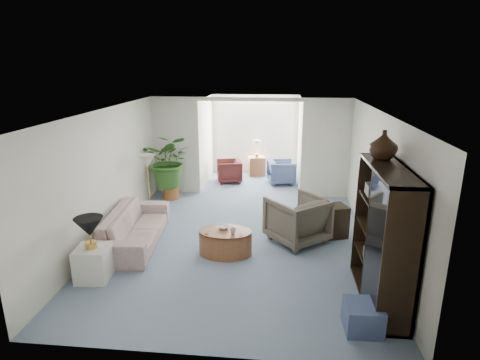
# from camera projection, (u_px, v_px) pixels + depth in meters

# --- Properties ---
(floor) EXTENTS (6.00, 6.00, 0.00)m
(floor) POSITION_uv_depth(u_px,v_px,m) (237.00, 245.00, 7.53)
(floor) COLOR #869DB2
(floor) RESTS_ON ground
(sunroom_floor) EXTENTS (2.60, 2.60, 0.00)m
(sunroom_floor) POSITION_uv_depth(u_px,v_px,m) (252.00, 182.00, 11.44)
(sunroom_floor) COLOR #869DB2
(sunroom_floor) RESTS_ON ground
(back_pier_left) EXTENTS (1.20, 0.12, 2.50)m
(back_pier_left) POSITION_uv_depth(u_px,v_px,m) (176.00, 146.00, 10.22)
(back_pier_left) COLOR white
(back_pier_left) RESTS_ON ground
(back_pier_right) EXTENTS (1.20, 0.12, 2.50)m
(back_pier_right) POSITION_uv_depth(u_px,v_px,m) (326.00, 149.00, 9.85)
(back_pier_right) COLOR white
(back_pier_right) RESTS_ON ground
(back_header) EXTENTS (2.60, 0.12, 0.10)m
(back_header) POSITION_uv_depth(u_px,v_px,m) (250.00, 99.00, 9.69)
(back_header) COLOR white
(back_header) RESTS_ON back_pier_left
(window_pane) EXTENTS (2.20, 0.02, 1.50)m
(window_pane) POSITION_uv_depth(u_px,v_px,m) (255.00, 128.00, 12.07)
(window_pane) COLOR white
(window_blinds) EXTENTS (2.20, 0.02, 1.50)m
(window_blinds) POSITION_uv_depth(u_px,v_px,m) (255.00, 128.00, 12.04)
(window_blinds) COLOR white
(framed_picture) EXTENTS (0.04, 0.50, 0.40)m
(framed_picture) POSITION_uv_depth(u_px,v_px,m) (380.00, 162.00, 6.71)
(framed_picture) COLOR #BFB699
(sofa) EXTENTS (1.06, 2.31, 0.66)m
(sofa) POSITION_uv_depth(u_px,v_px,m) (135.00, 227.00, 7.51)
(sofa) COLOR beige
(sofa) RESTS_ON ground
(end_table) EXTENTS (0.53, 0.53, 0.54)m
(end_table) POSITION_uv_depth(u_px,v_px,m) (93.00, 263.00, 6.26)
(end_table) COLOR white
(end_table) RESTS_ON ground
(table_lamp) EXTENTS (0.44, 0.44, 0.30)m
(table_lamp) POSITION_uv_depth(u_px,v_px,m) (89.00, 227.00, 6.09)
(table_lamp) COLOR black
(table_lamp) RESTS_ON end_table
(floor_lamp) EXTENTS (0.36, 0.36, 0.28)m
(floor_lamp) POSITION_uv_depth(u_px,v_px,m) (147.00, 161.00, 8.66)
(floor_lamp) COLOR beige
(floor_lamp) RESTS_ON ground
(coffee_table) EXTENTS (1.19, 1.19, 0.45)m
(coffee_table) POSITION_uv_depth(u_px,v_px,m) (225.00, 242.00, 7.10)
(coffee_table) COLOR #985937
(coffee_table) RESTS_ON ground
(coffee_bowl) EXTENTS (0.26, 0.26, 0.05)m
(coffee_bowl) POSITION_uv_depth(u_px,v_px,m) (223.00, 227.00, 7.13)
(coffee_bowl) COLOR white
(coffee_bowl) RESTS_ON coffee_table
(coffee_cup) EXTENTS (0.13, 0.13, 0.10)m
(coffee_cup) POSITION_uv_depth(u_px,v_px,m) (233.00, 231.00, 6.91)
(coffee_cup) COLOR beige
(coffee_cup) RESTS_ON coffee_table
(wingback_chair) EXTENTS (1.36, 1.36, 0.89)m
(wingback_chair) POSITION_uv_depth(u_px,v_px,m) (297.00, 219.00, 7.55)
(wingback_chair) COLOR #676151
(wingback_chair) RESTS_ON ground
(side_table_dark) EXTENTS (0.64, 0.58, 0.64)m
(side_table_dark) POSITION_uv_depth(u_px,v_px,m) (332.00, 221.00, 7.80)
(side_table_dark) COLOR black
(side_table_dark) RESTS_ON ground
(entertainment_cabinet) EXTENTS (0.47, 1.78, 1.98)m
(entertainment_cabinet) POSITION_uv_depth(u_px,v_px,m) (383.00, 236.00, 5.53)
(entertainment_cabinet) COLOR black
(entertainment_cabinet) RESTS_ON ground
(cabinet_urn) EXTENTS (0.40, 0.40, 0.42)m
(cabinet_urn) POSITION_uv_depth(u_px,v_px,m) (383.00, 145.00, 5.67)
(cabinet_urn) COLOR black
(cabinet_urn) RESTS_ON entertainment_cabinet
(ottoman) EXTENTS (0.48, 0.48, 0.37)m
(ottoman) POSITION_uv_depth(u_px,v_px,m) (363.00, 317.00, 5.08)
(ottoman) COLOR slate
(ottoman) RESTS_ON ground
(plant_pot) EXTENTS (0.40, 0.40, 0.32)m
(plant_pot) POSITION_uv_depth(u_px,v_px,m) (171.00, 192.00, 10.04)
(plant_pot) COLOR #95582B
(plant_pot) RESTS_ON ground
(house_plant) EXTENTS (1.21, 1.04, 1.34)m
(house_plant) POSITION_uv_depth(u_px,v_px,m) (169.00, 160.00, 9.80)
(house_plant) COLOR #316221
(house_plant) RESTS_ON plant_pot
(sunroom_chair_blue) EXTENTS (0.86, 0.85, 0.67)m
(sunroom_chair_blue) POSITION_uv_depth(u_px,v_px,m) (282.00, 172.00, 11.26)
(sunroom_chair_blue) COLOR slate
(sunroom_chair_blue) RESTS_ON ground
(sunroom_chair_maroon) EXTENTS (0.82, 0.81, 0.64)m
(sunroom_chair_maroon) POSITION_uv_depth(u_px,v_px,m) (229.00, 171.00, 11.41)
(sunroom_chair_maroon) COLOR #531C22
(sunroom_chair_maroon) RESTS_ON ground
(sunroom_table) EXTENTS (0.54, 0.46, 0.58)m
(sunroom_table) POSITION_uv_depth(u_px,v_px,m) (257.00, 166.00, 12.06)
(sunroom_table) COLOR #985937
(sunroom_table) RESTS_ON ground
(shelf_clutter) EXTENTS (0.30, 1.21, 1.06)m
(shelf_clutter) POSITION_uv_depth(u_px,v_px,m) (383.00, 233.00, 5.38)
(shelf_clutter) COLOR #2A2621
(shelf_clutter) RESTS_ON entertainment_cabinet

